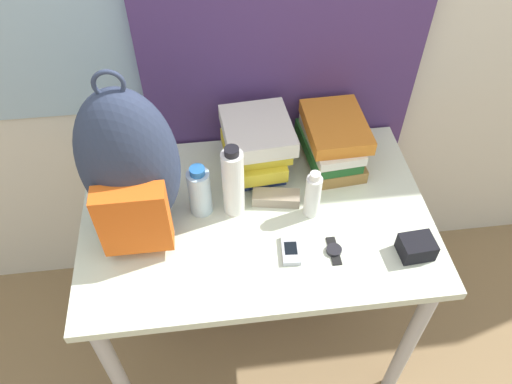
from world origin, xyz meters
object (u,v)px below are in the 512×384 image
Objects in this scene: book_stack_left at (256,144)px; book_stack_center at (332,141)px; backpack at (130,169)px; sunscreen_bottle at (313,195)px; cell_phone at (291,250)px; sports_bottle at (233,182)px; wristwatch at (334,250)px; sunglasses_case at (276,198)px; water_bottle at (200,191)px; camera_pouch at (416,247)px.

book_stack_left is 0.92× the size of book_stack_center.
backpack is 1.92× the size of book_stack_center.
sunscreen_bottle reaches higher than cell_phone.
sunscreen_bottle is (0.52, -0.02, -0.16)m from backpack.
wristwatch is at bearing -35.71° from sports_bottle.
sunglasses_case is at bearing 149.95° from sunscreen_bottle.
water_bottle is at bearing 174.14° from sports_bottle.
sunglasses_case is at bearing 94.00° from cell_phone.
backpack is 0.68m from book_stack_center.
sports_bottle is (0.10, -0.01, 0.04)m from water_bottle.
sunglasses_case is (0.24, 0.01, -0.07)m from water_bottle.
sunglasses_case is at bearing 123.34° from wristwatch.
book_stack_center is 2.80× the size of camera_pouch.
wristwatch is (0.28, -0.20, -0.12)m from sports_bottle.
water_bottle is 1.16× the size of sunglasses_case.
sunscreen_bottle reaches higher than camera_pouch.
camera_pouch reaches higher than sunglasses_case.
water_bottle is 0.25m from sunglasses_case.
wristwatch is at bearing -17.43° from backpack.
book_stack_center is at bearing 27.51° from sports_bottle.
backpack reaches higher than sports_bottle.
sunglasses_case is at bearing 1.28° from water_bottle.
sports_bottle is 0.24m from sunscreen_bottle.
wristwatch is at bearing -75.94° from sunscreen_bottle.
water_bottle is at bearing -139.16° from book_stack_left.
cell_phone is 1.05× the size of wristwatch.
book_stack_left is at bearing 62.75° from sports_bottle.
backpack reaches higher than wristwatch.
book_stack_center is 2.83× the size of wristwatch.
cell_phone is at bearing -81.08° from book_stack_left.
backpack reaches higher than sunglasses_case.
camera_pouch reaches higher than cell_phone.
sunglasses_case reaches higher than cell_phone.
water_bottle is at bearing -159.26° from book_stack_center.
backpack is 0.47m from sunglasses_case.
cell_phone is at bearing -122.10° from sunscreen_bottle.
sunscreen_bottle is (0.24, -0.04, -0.04)m from sports_bottle.
book_stack_center is (0.63, 0.20, -0.15)m from backpack.
camera_pouch is at bearing -33.60° from sunglasses_case.
book_stack_center is 0.39m from sports_bottle.
cell_phone is at bearing -37.65° from water_bottle.
sunglasses_case is 0.26m from wristwatch.
cell_phone is at bearing -20.41° from backpack.
sports_bottle is at bearing 144.29° from wristwatch.
sports_bottle is 0.36m from wristwatch.
sports_bottle is (0.28, 0.02, -0.11)m from backpack.
water_bottle is at bearing 158.31° from camera_pouch.
sports_bottle reaches higher than water_bottle.
sunglasses_case reaches higher than wristwatch.
book_stack_center is 0.28m from sunglasses_case.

